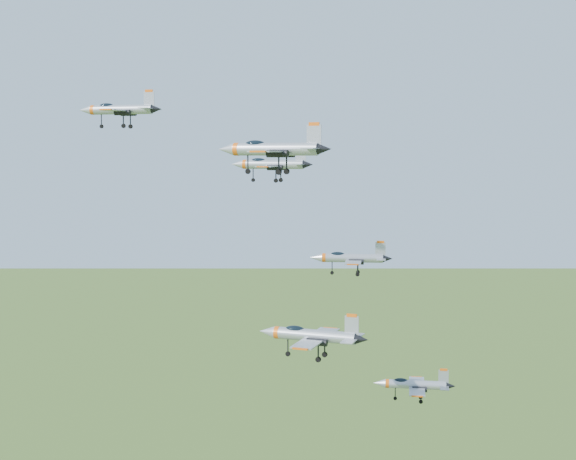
# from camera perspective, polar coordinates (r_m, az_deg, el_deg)

# --- Properties ---
(jet_lead) EXTENTS (13.67, 11.32, 3.65)m
(jet_lead) POSITION_cam_1_polar(r_m,az_deg,el_deg) (125.73, -11.94, 8.39)
(jet_lead) COLOR #9A9EA6
(jet_left_high) EXTENTS (12.00, 10.02, 3.21)m
(jet_left_high) POSITION_cam_1_polar(r_m,az_deg,el_deg) (111.54, -1.25, 4.71)
(jet_left_high) COLOR #9A9EA6
(jet_right_high) EXTENTS (13.28, 11.16, 3.56)m
(jet_right_high) POSITION_cam_1_polar(r_m,az_deg,el_deg) (87.94, -1.15, 5.79)
(jet_right_high) COLOR #9A9EA6
(jet_left_low) EXTENTS (12.07, 9.95, 3.23)m
(jet_left_low) POSITION_cam_1_polar(r_m,az_deg,el_deg) (117.02, 4.43, -1.99)
(jet_left_low) COLOR #9A9EA6
(jet_right_low) EXTENTS (13.46, 11.31, 3.61)m
(jet_right_low) POSITION_cam_1_polar(r_m,az_deg,el_deg) (94.53, 1.66, -7.47)
(jet_right_low) COLOR #9A9EA6
(jet_trail) EXTENTS (10.44, 8.57, 2.80)m
(jet_trail) POSITION_cam_1_polar(r_m,az_deg,el_deg) (105.67, 8.89, -10.79)
(jet_trail) COLOR #9A9EA6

